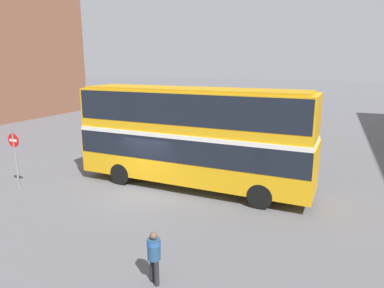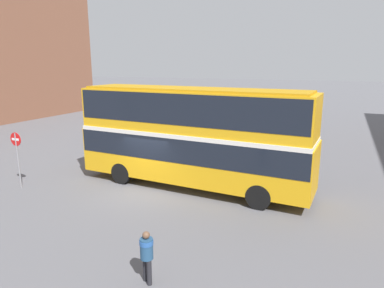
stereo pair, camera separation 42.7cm
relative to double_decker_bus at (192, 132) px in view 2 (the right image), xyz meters
name	(u,v)px [view 2 (the right image)]	position (x,y,z in m)	size (l,w,h in m)	color
ground_plane	(143,192)	(-1.88, -1.56, -2.78)	(240.00, 240.00, 0.00)	#5B5B60
double_decker_bus	(192,132)	(0.00, 0.00, 0.00)	(11.53, 3.05, 4.85)	gold
pedestrian_foreground	(147,252)	(1.94, -7.44, -1.84)	(0.53, 0.53, 1.54)	#232328
parked_car_kerb_near	(134,114)	(-13.62, 15.73, -2.00)	(4.71, 2.56, 1.53)	silver
no_entry_sign	(17,151)	(-7.65, -3.49, -0.92)	(0.66, 0.08, 2.76)	gray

